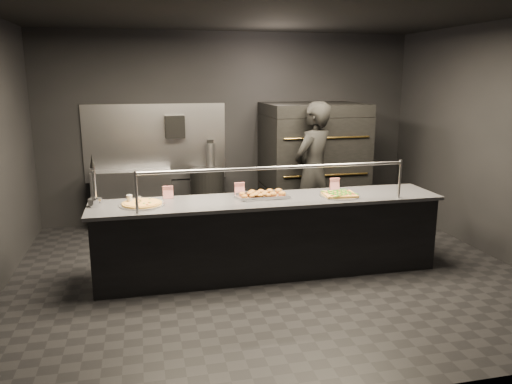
# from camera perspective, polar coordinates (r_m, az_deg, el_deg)

# --- Properties ---
(room) EXTENTS (6.04, 6.00, 3.00)m
(room) POSITION_cam_1_polar(r_m,az_deg,el_deg) (5.76, 1.18, 4.92)
(room) COLOR black
(room) RESTS_ON ground
(service_counter) EXTENTS (4.10, 0.78, 1.37)m
(service_counter) POSITION_cam_1_polar(r_m,az_deg,el_deg) (5.95, 1.47, -5.02)
(service_counter) COLOR black
(service_counter) RESTS_ON ground
(pizza_oven) EXTENTS (1.50, 1.23, 1.91)m
(pizza_oven) POSITION_cam_1_polar(r_m,az_deg,el_deg) (7.94, 6.46, 3.23)
(pizza_oven) COLOR black
(pizza_oven) RESTS_ON ground
(prep_shelf) EXTENTS (1.20, 0.35, 0.90)m
(prep_shelf) POSITION_cam_1_polar(r_m,az_deg,el_deg) (8.02, -13.93, -0.75)
(prep_shelf) COLOR #99999E
(prep_shelf) RESTS_ON ground
(towel_dispenser) EXTENTS (0.30, 0.20, 0.35)m
(towel_dispenser) POSITION_cam_1_polar(r_m,az_deg,el_deg) (7.92, -9.26, 7.38)
(towel_dispenser) COLOR black
(towel_dispenser) RESTS_ON room
(fire_extinguisher) EXTENTS (0.14, 0.14, 0.51)m
(fire_extinguisher) POSITION_cam_1_polar(r_m,az_deg,el_deg) (8.05, -5.22, 4.06)
(fire_extinguisher) COLOR #B2B2B7
(fire_extinguisher) RESTS_ON room
(beer_tap) EXTENTS (0.15, 0.22, 0.58)m
(beer_tap) POSITION_cam_1_polar(r_m,az_deg,el_deg) (5.72, -17.99, 0.05)
(beer_tap) COLOR silver
(beer_tap) RESTS_ON service_counter
(round_pizza) EXTENTS (0.51, 0.51, 0.03)m
(round_pizza) POSITION_cam_1_polar(r_m,az_deg,el_deg) (5.68, -12.90, -1.31)
(round_pizza) COLOR silver
(round_pizza) RESTS_ON service_counter
(slider_tray_a) EXTENTS (0.48, 0.41, 0.06)m
(slider_tray_a) POSITION_cam_1_polar(r_m,az_deg,el_deg) (5.85, -0.12, -0.44)
(slider_tray_a) COLOR silver
(slider_tray_a) RESTS_ON service_counter
(slider_tray_b) EXTENTS (0.50, 0.39, 0.08)m
(slider_tray_b) POSITION_cam_1_polar(r_m,az_deg,el_deg) (5.91, 1.26, -0.26)
(slider_tray_b) COLOR silver
(slider_tray_b) RESTS_ON service_counter
(square_pizza) EXTENTS (0.47, 0.47, 0.05)m
(square_pizza) POSITION_cam_1_polar(r_m,az_deg,el_deg) (6.03, 9.52, -0.29)
(square_pizza) COLOR silver
(square_pizza) RESTS_ON service_counter
(condiment_jar) EXTENTS (0.16, 0.06, 0.11)m
(condiment_jar) POSITION_cam_1_polar(r_m,az_deg,el_deg) (5.74, -13.94, -0.86)
(condiment_jar) COLOR silver
(condiment_jar) RESTS_ON service_counter
(tent_cards) EXTENTS (2.19, 0.04, 0.15)m
(tent_cards) POSITION_cam_1_polar(r_m,az_deg,el_deg) (6.04, -0.75, 0.47)
(tent_cards) COLOR white
(tent_cards) RESTS_ON service_counter
(trash_bin) EXTENTS (0.54, 0.54, 0.89)m
(trash_bin) POSITION_cam_1_polar(r_m,az_deg,el_deg) (7.98, -5.55, -0.51)
(trash_bin) COLOR black
(trash_bin) RESTS_ON ground
(worker) EXTENTS (0.86, 0.81, 1.98)m
(worker) POSITION_cam_1_polar(r_m,az_deg,el_deg) (7.15, 6.52, 2.32)
(worker) COLOR black
(worker) RESTS_ON ground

